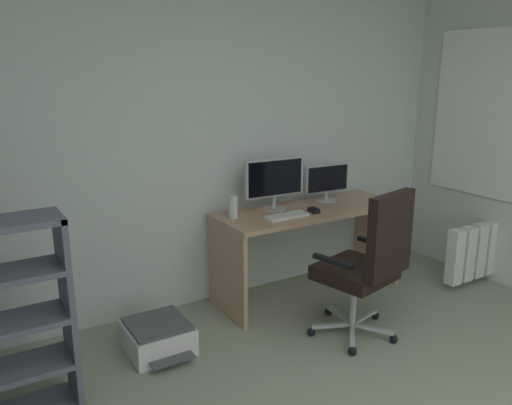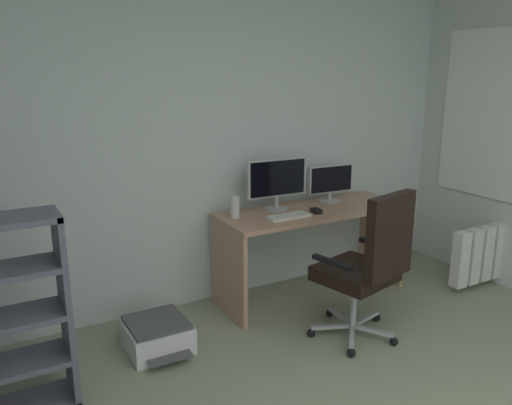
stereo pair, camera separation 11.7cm
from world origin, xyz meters
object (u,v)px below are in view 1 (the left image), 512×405
at_px(monitor_secondary, 327,180).
at_px(printer, 158,336).
at_px(office_chair, 368,261).
at_px(radiator, 483,249).
at_px(monitor_main, 274,180).
at_px(desktop_speaker, 233,207).
at_px(computer_mouse, 314,210).
at_px(desk, 309,231).
at_px(keyboard, 287,216).

distance_m(monitor_secondary, printer, 1.90).
relative_size(monitor_secondary, printer, 0.84).
relative_size(office_chair, radiator, 1.24).
bearing_deg(printer, radiator, -7.84).
bearing_deg(office_chair, monitor_secondary, 67.83).
height_order(monitor_main, radiator, monitor_main).
distance_m(desktop_speaker, radiator, 2.31).
xyz_separation_m(computer_mouse, radiator, (1.53, -0.48, -0.46)).
bearing_deg(radiator, desk, 157.80).
distance_m(monitor_main, desktop_speaker, 0.43).
height_order(keyboard, desktop_speaker, desktop_speaker).
relative_size(monitor_main, keyboard, 1.53).
bearing_deg(desk, radiator, -22.20).
bearing_deg(office_chair, keyboard, 105.55).
bearing_deg(radiator, monitor_main, 157.42).
bearing_deg(desktop_speaker, office_chair, -58.09).
bearing_deg(radiator, computer_mouse, 162.38).
height_order(office_chair, radiator, office_chair).
bearing_deg(monitor_main, keyboard, -99.85).
xyz_separation_m(desk, desktop_speaker, (-0.67, 0.08, 0.28)).
relative_size(monitor_main, computer_mouse, 5.19).
height_order(printer, radiator, radiator).
bearing_deg(printer, desktop_speaker, 20.61).
height_order(keyboard, computer_mouse, computer_mouse).
height_order(monitor_secondary, printer, monitor_secondary).
distance_m(desk, office_chair, 0.82).
distance_m(keyboard, printer, 1.29).
height_order(monitor_main, computer_mouse, monitor_main).
xyz_separation_m(desktop_speaker, office_chair, (0.55, -0.89, -0.25)).
distance_m(desk, monitor_main, 0.53).
xyz_separation_m(keyboard, printer, (-1.10, -0.09, -0.66)).
bearing_deg(office_chair, desk, 81.82).
bearing_deg(printer, keyboard, 4.56).
relative_size(monitor_secondary, office_chair, 0.39).
distance_m(keyboard, radiator, 1.91).
bearing_deg(printer, desk, 8.20).
bearing_deg(radiator, monitor_secondary, 149.04).
bearing_deg(radiator, desktop_speaker, 162.47).
relative_size(desk, office_chair, 1.46).
bearing_deg(keyboard, monitor_main, 80.04).
relative_size(monitor_secondary, desktop_speaker, 2.51).
distance_m(monitor_main, monitor_secondary, 0.54).
bearing_deg(desktop_speaker, printer, -159.39).
bearing_deg(desk, computer_mouse, -113.81).
xyz_separation_m(monitor_main, radiator, (1.74, -0.72, -0.69)).
height_order(desk, radiator, desk).
distance_m(desk, computer_mouse, 0.24).
bearing_deg(keyboard, printer, -175.55).
bearing_deg(keyboard, office_chair, -74.56).
xyz_separation_m(desktop_speaker, radiator, (2.14, -0.68, -0.53)).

